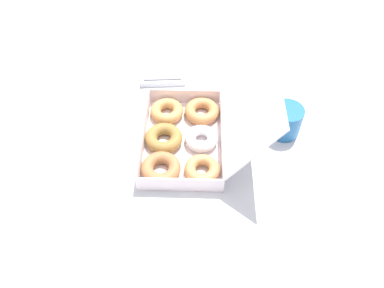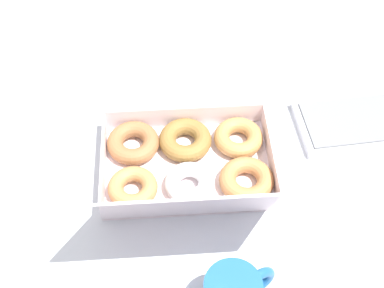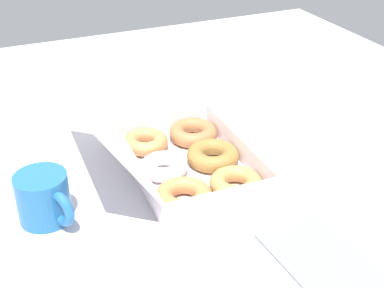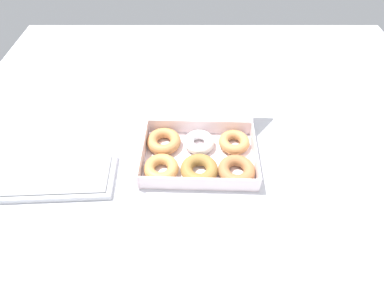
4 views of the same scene
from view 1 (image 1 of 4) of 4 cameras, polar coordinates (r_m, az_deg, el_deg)
name	(u,v)px [view 1 (image 1 of 4)]	position (r cm, az deg, el deg)	size (l,w,h in cm)	color
ground_plane	(183,155)	(109.95, -1.39, -1.65)	(180.00, 180.00, 2.00)	silver
donut_box	(188,135)	(109.09, -0.65, 1.38)	(36.56, 38.32, 25.40)	white
keyboard	(163,53)	(142.63, -4.43, 13.66)	(36.09, 16.94, 2.20)	#B7B9C0
coffee_mug	(285,120)	(114.77, 13.94, 3.64)	(12.91, 9.56, 9.23)	#215E96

